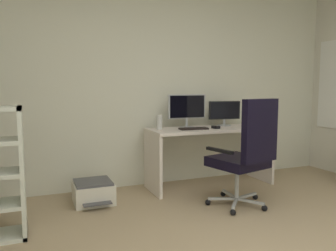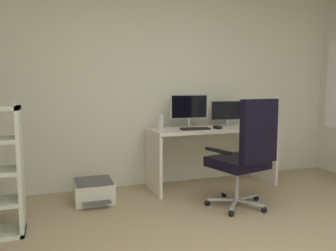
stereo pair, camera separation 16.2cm
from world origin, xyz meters
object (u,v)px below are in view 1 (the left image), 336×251
at_px(desk, 210,143).
at_px(keyboard, 194,129).
at_px(computer_mouse, 216,127).
at_px(desktop_speaker, 159,122).
at_px(monitor_main, 187,108).
at_px(printer, 93,192).
at_px(monitor_secondary, 225,112).
at_px(office_chair, 246,152).

relative_size(desk, keyboard, 4.58).
height_order(computer_mouse, desktop_speaker, desktop_speaker).
height_order(desk, monitor_main, monitor_main).
bearing_deg(printer, desktop_speaker, 11.81).
height_order(desk, keyboard, keyboard).
xyz_separation_m(desk, monitor_secondary, (0.27, 0.13, 0.37)).
bearing_deg(monitor_secondary, office_chair, -109.26).
bearing_deg(monitor_main, keyboard, -92.41).
distance_m(keyboard, computer_mouse, 0.29).
bearing_deg(computer_mouse, monitor_main, 130.00).
bearing_deg(desktop_speaker, keyboard, -23.50).
height_order(monitor_main, computer_mouse, monitor_main).
bearing_deg(computer_mouse, printer, 169.33).
relative_size(office_chair, printer, 2.27).
relative_size(keyboard, desktop_speaker, 2.00).
bearing_deg(computer_mouse, desk, 85.87).
relative_size(monitor_main, keyboard, 1.45).
height_order(monitor_main, printer, monitor_main).
distance_m(desk, desktop_speaker, 0.71).
bearing_deg(desk, keyboard, -163.13).
xyz_separation_m(desk, desktop_speaker, (-0.65, 0.08, 0.27)).
distance_m(monitor_secondary, desktop_speaker, 0.93).
xyz_separation_m(desk, monitor_main, (-0.27, 0.13, 0.43)).
relative_size(keyboard, printer, 0.69).
distance_m(computer_mouse, printer, 1.61).
xyz_separation_m(office_chair, printer, (-1.40, 0.75, -0.47)).
height_order(monitor_main, monitor_secondary, monitor_main).
height_order(monitor_secondary, computer_mouse, monitor_secondary).
distance_m(desktop_speaker, printer, 1.09).
distance_m(desk, monitor_secondary, 0.48).
relative_size(desk, office_chair, 1.39).
bearing_deg(monitor_main, office_chair, -78.41).
bearing_deg(computer_mouse, office_chair, -106.20).
distance_m(monitor_main, keyboard, 0.31).
bearing_deg(monitor_main, monitor_secondary, 0.01).
xyz_separation_m(monitor_secondary, office_chair, (-0.34, -0.97, -0.33)).
bearing_deg(desk, monitor_secondary, 24.83).
bearing_deg(desktop_speaker, monitor_main, 7.11).
bearing_deg(monitor_secondary, desk, -155.17).
bearing_deg(office_chair, monitor_main, 101.59).
height_order(keyboard, computer_mouse, computer_mouse).
relative_size(desk, desktop_speaker, 9.15).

